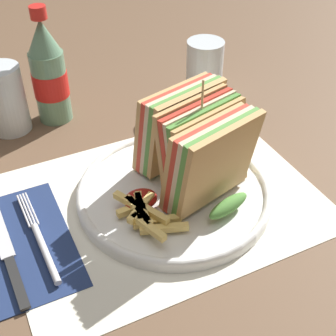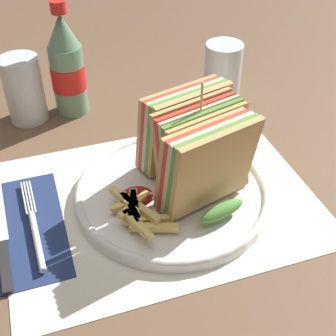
# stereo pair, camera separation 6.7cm
# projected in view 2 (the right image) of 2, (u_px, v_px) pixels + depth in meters

# --- Properties ---
(ground_plane) EXTENTS (4.00, 4.00, 0.00)m
(ground_plane) POSITION_uv_depth(u_px,v_px,m) (178.00, 199.00, 0.68)
(ground_plane) COLOR brown
(placemat) EXTENTS (0.44, 0.33, 0.00)m
(placemat) POSITION_uv_depth(u_px,v_px,m) (160.00, 200.00, 0.67)
(placemat) COLOR silver
(placemat) RESTS_ON ground_plane
(plate_main) EXTENTS (0.28, 0.28, 0.02)m
(plate_main) POSITION_uv_depth(u_px,v_px,m) (172.00, 192.00, 0.67)
(plate_main) COLOR white
(plate_main) RESTS_ON ground_plane
(club_sandwich) EXTENTS (0.14, 0.20, 0.17)m
(club_sandwich) POSITION_uv_depth(u_px,v_px,m) (197.00, 149.00, 0.64)
(club_sandwich) COLOR tan
(club_sandwich) RESTS_ON plate_main
(fries_pile) EXTENTS (0.08, 0.11, 0.02)m
(fries_pile) POSITION_uv_depth(u_px,v_px,m) (137.00, 211.00, 0.61)
(fries_pile) COLOR #E5C166
(fries_pile) RESTS_ON plate_main
(ketchup_blob) EXTENTS (0.05, 0.04, 0.02)m
(ketchup_blob) POSITION_uv_depth(u_px,v_px,m) (136.00, 197.00, 0.64)
(ketchup_blob) COLOR maroon
(ketchup_blob) RESTS_ON plate_main
(napkin) EXTENTS (0.12, 0.21, 0.00)m
(napkin) POSITION_uv_depth(u_px,v_px,m) (18.00, 229.00, 0.63)
(napkin) COLOR navy
(napkin) RESTS_ON ground_plane
(fork) EXTENTS (0.02, 0.18, 0.01)m
(fork) POSITION_uv_depth(u_px,v_px,m) (35.00, 231.00, 0.62)
(fork) COLOR silver
(fork) RESTS_ON napkin
(knife) EXTENTS (0.02, 0.21, 0.00)m
(knife) POSITION_uv_depth(u_px,v_px,m) (1.00, 232.00, 0.62)
(knife) COLOR black
(knife) RESTS_ON napkin
(coke_bottle_near) EXTENTS (0.06, 0.06, 0.20)m
(coke_bottle_near) POSITION_uv_depth(u_px,v_px,m) (67.00, 67.00, 0.81)
(coke_bottle_near) COLOR slate
(coke_bottle_near) RESTS_ON ground_plane
(glass_near) EXTENTS (0.07, 0.07, 0.12)m
(glass_near) POSITION_uv_depth(u_px,v_px,m) (222.00, 78.00, 0.85)
(glass_near) COLOR silver
(glass_near) RESTS_ON ground_plane
(glass_far) EXTENTS (0.07, 0.07, 0.12)m
(glass_far) POSITION_uv_depth(u_px,v_px,m) (25.00, 94.00, 0.81)
(glass_far) COLOR silver
(glass_far) RESTS_ON ground_plane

